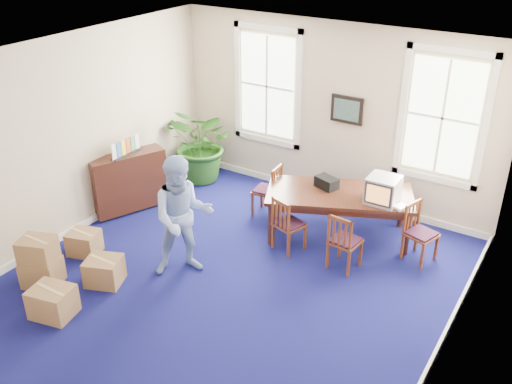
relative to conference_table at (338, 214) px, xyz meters
The scene contains 25 objects.
floor 2.23m from the conference_table, 110.26° to the right, with size 6.50×6.50×0.00m, color navy.
ceiling 3.56m from the conference_table, 110.26° to the right, with size 6.50×6.50×0.00m, color white.
wall_back 1.86m from the conference_table, 122.60° to the left, with size 6.50×6.50×0.00m, color #C4B296.
wall_front 5.50m from the conference_table, 98.15° to the right, with size 6.50×6.50×0.00m, color #C4B296.
wall_left 4.45m from the conference_table, 151.28° to the right, with size 6.50×6.50×0.00m, color #C4B296.
wall_right 3.27m from the conference_table, 42.62° to the right, with size 6.50×6.50×0.00m, color #C4B296.
baseboard_back 1.43m from the conference_table, 123.27° to the left, with size 6.00×0.04×0.12m, color white.
baseboard_left 4.27m from the conference_table, 151.09° to the right, with size 0.04×6.50×0.12m, color white.
baseboard_right 3.04m from the conference_table, 43.00° to the right, with size 0.04×6.50×0.12m, color white.
window_left 2.81m from the conference_table, 150.42° to the left, with size 1.40×0.12×2.20m, color white, non-canonical shape.
window_right 2.22m from the conference_table, 45.75° to the left, with size 1.40×0.12×2.20m, color white, non-canonical shape.
wall_picture 1.83m from the conference_table, 112.01° to the left, with size 0.58×0.06×0.48m, color black, non-canonical shape.
conference_table is the anchor object (origin of this frame).
crt_tv 0.91m from the conference_table, ahead, with size 0.46×0.50×0.42m, color #B7B7BC, non-canonical shape.
game_console 1.08m from the conference_table, ahead, with size 0.15×0.19×0.05m, color white.
equipment_bag 0.55m from the conference_table, 168.69° to the left, with size 0.36×0.23×0.18m, color black.
chair_near_left 0.92m from the conference_table, 120.96° to the right, with size 0.41×0.41×0.92m, color brown, non-canonical shape.
chair_near_right 0.92m from the conference_table, 59.04° to the right, with size 0.42×0.42×0.93m, color brown, non-canonical shape.
chair_end_left 1.36m from the conference_table, behind, with size 0.42×0.42×0.94m, color brown, non-canonical shape.
chair_end_right 1.36m from the conference_table, ahead, with size 0.42×0.42×0.93m, color brown, non-canonical shape.
man 2.64m from the conference_table, 124.99° to the right, with size 0.90×0.69×1.83m, color #8CAAE2.
credenza 3.67m from the conference_table, 161.84° to the right, with size 0.37×1.31×1.03m, color #3D1C11.
brochure_rack 3.73m from the conference_table, 161.75° to the right, with size 0.12×0.69×0.30m, color #99999E, non-canonical shape.
potted_plant 3.15m from the conference_table, behind, with size 1.37×1.19×1.52m, color #225718.
cardboard_boxes 4.39m from the conference_table, 129.94° to the right, with size 1.37×1.37×0.78m, color #997247, non-canonical shape.
Camera 1 is at (3.90, -5.48, 4.93)m, focal length 40.00 mm.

